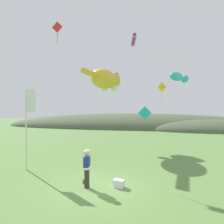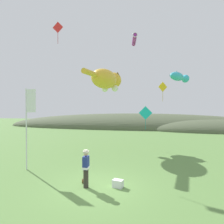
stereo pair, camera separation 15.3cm
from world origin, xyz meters
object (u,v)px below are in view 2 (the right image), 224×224
object	(u,v)px
kite_giant_cat	(107,80)
festival_attendant	(86,167)
picnic_cooler	(118,184)
kite_tube_streamer	(134,40)
kite_diamond_teal	(145,113)
festival_banner_pole	(28,117)
kite_fish_windsock	(179,77)
kite_diamond_gold	(163,87)
kite_diamond_red	(58,28)
kite_spool	(84,181)

from	to	relation	value
kite_giant_cat	festival_attendant	bearing A→B (deg)	-83.73
picnic_cooler	kite_tube_streamer	size ratio (longest dim) A/B	0.21
festival_attendant	kite_diamond_teal	distance (m)	10.42
festival_attendant	kite_diamond_teal	world-z (taller)	kite_diamond_teal
festival_banner_pole	kite_diamond_teal	distance (m)	10.39
kite_giant_cat	kite_tube_streamer	xyz separation A→B (m)	(2.66, -0.12, 3.63)
picnic_cooler	kite_fish_windsock	size ratio (longest dim) A/B	0.24
festival_attendant	kite_fish_windsock	world-z (taller)	kite_fish_windsock
kite_diamond_gold	picnic_cooler	bearing A→B (deg)	-105.15
picnic_cooler	kite_diamond_teal	bearing A→B (deg)	83.15
festival_banner_pole	picnic_cooler	bearing A→B (deg)	-16.87
festival_banner_pole	kite_fish_windsock	bearing A→B (deg)	26.93
picnic_cooler	kite_diamond_teal	xyz separation A→B (m)	(1.14, 9.51, 3.13)
picnic_cooler	kite_tube_streamer	bearing A→B (deg)	89.35
festival_attendant	kite_tube_streamer	world-z (taller)	kite_tube_streamer
kite_diamond_gold	kite_diamond_red	distance (m)	10.66
festival_attendant	kite_diamond_red	world-z (taller)	kite_diamond_red
kite_fish_windsock	kite_spool	bearing A→B (deg)	-130.54
picnic_cooler	festival_banner_pole	world-z (taller)	festival_banner_pole
picnic_cooler	kite_diamond_teal	distance (m)	10.08
kite_spool	kite_giant_cat	size ratio (longest dim) A/B	0.03
kite_giant_cat	kite_fish_windsock	bearing A→B (deg)	-25.94
kite_spool	picnic_cooler	xyz separation A→B (m)	(1.75, -0.22, 0.07)
kite_tube_streamer	kite_diamond_red	bearing A→B (deg)	-154.90
kite_diamond_gold	kite_diamond_teal	bearing A→B (deg)	-159.90
festival_banner_pole	kite_diamond_gold	size ratio (longest dim) A/B	2.66
festival_attendant	kite_diamond_teal	size ratio (longest dim) A/B	0.82
kite_tube_streamer	kite_diamond_red	distance (m)	6.86
kite_spool	kite_fish_windsock	world-z (taller)	kite_fish_windsock
festival_attendant	picnic_cooler	bearing A→B (deg)	11.26
kite_tube_streamer	kite_fish_windsock	bearing A→B (deg)	-39.30
festival_attendant	kite_tube_streamer	distance (m)	13.46
festival_attendant	kite_spool	distance (m)	1.03
kite_diamond_teal	kite_diamond_red	xyz separation A→B (m)	(-7.24, -2.99, 7.22)
kite_diamond_teal	kite_diamond_gold	xyz separation A→B (m)	(1.59, 0.58, 2.44)
kite_fish_windsock	kite_diamond_gold	size ratio (longest dim) A/B	1.26
kite_spool	festival_banner_pole	xyz separation A→B (m)	(-4.02, 1.53, 3.13)
kite_spool	kite_diamond_teal	bearing A→B (deg)	72.73
kite_giant_cat	kite_tube_streamer	bearing A→B (deg)	-2.56
festival_banner_pole	kite_fish_windsock	size ratio (longest dim) A/B	2.10
festival_banner_pole	kite_diamond_red	world-z (taller)	kite_diamond_red
festival_attendant	kite_giant_cat	bearing A→B (deg)	96.27
festival_banner_pole	kite_diamond_teal	xyz separation A→B (m)	(6.91, 7.77, 0.07)
kite_spool	kite_diamond_teal	distance (m)	10.24
festival_attendant	kite_tube_streamer	size ratio (longest dim) A/B	0.68
kite_diamond_gold	kite_giant_cat	bearing A→B (deg)	-174.07
kite_fish_windsock	kite_tube_streamer	world-z (taller)	kite_tube_streamer
picnic_cooler	kite_diamond_gold	size ratio (longest dim) A/B	0.30
kite_spool	kite_diamond_red	world-z (taller)	kite_diamond_red
kite_spool	kite_diamond_gold	bearing A→B (deg)	65.60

